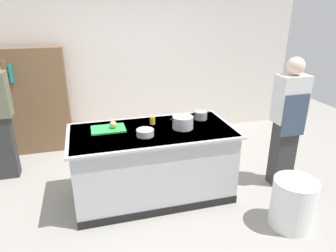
% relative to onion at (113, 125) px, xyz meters
% --- Properties ---
extents(ground_plane, '(10.00, 10.00, 0.00)m').
position_rel_onion_xyz_m(ground_plane, '(0.44, -0.14, -0.96)').
color(ground_plane, '#9E9991').
extents(back_wall, '(6.40, 0.12, 3.00)m').
position_rel_onion_xyz_m(back_wall, '(0.44, 1.96, 0.54)').
color(back_wall, silver).
rests_on(back_wall, ground_plane).
extents(counter_island, '(1.98, 0.98, 0.90)m').
position_rel_onion_xyz_m(counter_island, '(0.44, -0.14, -0.50)').
color(counter_island, '#B7BABF').
rests_on(counter_island, ground_plane).
extents(cutting_board, '(0.40, 0.28, 0.02)m').
position_rel_onion_xyz_m(cutting_board, '(-0.06, 0.01, -0.05)').
color(cutting_board, green).
rests_on(cutting_board, counter_island).
extents(onion, '(0.09, 0.09, 0.09)m').
position_rel_onion_xyz_m(onion, '(0.00, 0.00, 0.00)').
color(onion, tan).
rests_on(onion, cutting_board).
extents(stock_pot, '(0.32, 0.25, 0.15)m').
position_rel_onion_xyz_m(stock_pot, '(0.81, -0.18, 0.01)').
color(stock_pot, '#B7BABF').
rests_on(stock_pot, counter_island).
extents(sauce_pan, '(0.23, 0.16, 0.11)m').
position_rel_onion_xyz_m(sauce_pan, '(1.14, 0.06, -0.01)').
color(sauce_pan, '#99999E').
rests_on(sauce_pan, counter_island).
extents(mixing_bowl, '(0.20, 0.20, 0.08)m').
position_rel_onion_xyz_m(mixing_bowl, '(0.33, -0.28, -0.03)').
color(mixing_bowl, '#B7BABF').
rests_on(mixing_bowl, counter_island).
extents(juice_cup, '(0.07, 0.07, 0.10)m').
position_rel_onion_xyz_m(juice_cup, '(0.49, 0.05, -0.01)').
color(juice_cup, yellow).
rests_on(juice_cup, counter_island).
extents(trash_bin, '(0.47, 0.47, 0.56)m').
position_rel_onion_xyz_m(trash_bin, '(1.78, -1.12, -0.68)').
color(trash_bin, white).
rests_on(trash_bin, ground_plane).
extents(person_chef, '(0.38, 0.25, 1.72)m').
position_rel_onion_xyz_m(person_chef, '(2.18, -0.32, -0.05)').
color(person_chef, '#323232').
rests_on(person_chef, ground_plane).
extents(bookshelf, '(1.10, 0.31, 1.70)m').
position_rel_onion_xyz_m(bookshelf, '(-1.12, 1.66, -0.11)').
color(bookshelf, brown).
rests_on(bookshelf, ground_plane).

